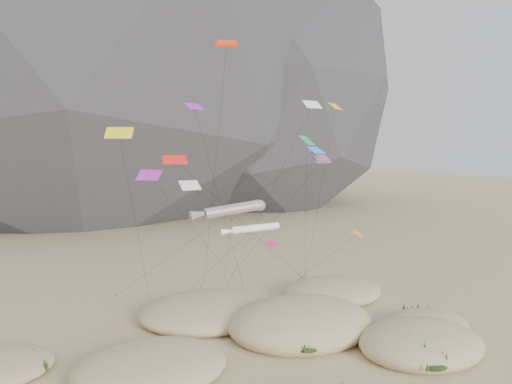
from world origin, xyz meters
The scene contains 9 objects.
ground centered at (0.00, 0.00, 0.00)m, with size 500.00×500.00×0.00m, color #CCB789.
dunes centered at (-1.33, 3.99, 0.73)m, with size 49.70×38.26×4.53m.
dune_grass centered at (-0.84, 3.48, 0.80)m, with size 41.21×29.28×1.46m.
kite_stakes centered at (2.65, 22.65, 0.15)m, with size 24.84×8.23×0.30m.
rainbow_tube_kite centered at (0.23, 13.21, 11.88)m, with size 10.25×14.51×12.84m.
white_tube_kite centered at (1.82, 11.41, 9.98)m, with size 6.50×12.86×10.61m.
orange_parafoil centered at (-0.17, 13.22, 28.65)m, with size 4.09×13.88×29.58m.
multi_parafoil centered at (8.88, 9.16, 17.05)m, with size 4.19×17.83×17.73m.
delta_kites centered at (2.39, 11.78, 17.23)m, with size 28.93×20.30×23.78m.
Camera 1 is at (-23.40, -34.01, 18.64)m, focal length 35.00 mm.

